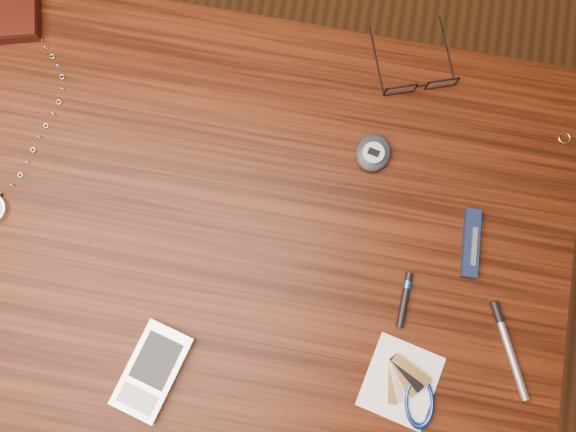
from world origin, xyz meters
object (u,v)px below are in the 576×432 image
(pocket_knife, at_px, (471,243))
(silver_pen, at_px, (507,342))
(eyeglasses, at_px, (420,83))
(pda_phone, at_px, (152,371))
(pedometer, at_px, (373,153))
(desk, at_px, (238,241))
(notepad_keys, at_px, (410,391))
(wallet_and_card, at_px, (5,15))

(pocket_knife, distance_m, silver_pen, 0.15)
(eyeglasses, distance_m, pda_phone, 0.58)
(eyeglasses, distance_m, pocket_knife, 0.26)
(pedometer, height_order, pocket_knife, pedometer)
(desk, distance_m, eyeglasses, 0.38)
(pedometer, relative_size, notepad_keys, 0.56)
(pda_phone, distance_m, pocket_knife, 0.49)
(eyeglasses, xyz_separation_m, notepad_keys, (0.05, -0.45, -0.01))
(eyeglasses, xyz_separation_m, silver_pen, (0.18, -0.36, -0.01))
(wallet_and_card, bearing_deg, silver_pen, -23.18)
(pocket_knife, bearing_deg, notepad_keys, -104.49)
(wallet_and_card, distance_m, notepad_keys, 0.84)
(pedometer, xyz_separation_m, pocket_knife, (0.16, -0.11, -0.00))
(desk, bearing_deg, wallet_and_card, 147.08)
(wallet_and_card, xyz_separation_m, pedometer, (0.61, -0.12, -0.00))
(pedometer, xyz_separation_m, notepad_keys, (0.10, -0.33, -0.01))
(notepad_keys, bearing_deg, eyeglasses, 96.46)
(wallet_and_card, relative_size, pedometer, 2.22)
(notepad_keys, relative_size, pocket_knife, 1.22)
(eyeglasses, bearing_deg, pedometer, -113.29)
(pedometer, distance_m, pocket_knife, 0.19)
(pedometer, relative_size, pocket_knife, 0.68)
(silver_pen, bearing_deg, desk, 168.31)
(desk, distance_m, notepad_keys, 0.36)
(eyeglasses, bearing_deg, notepad_keys, -83.54)
(eyeglasses, height_order, pocket_knife, eyeglasses)
(eyeglasses, distance_m, notepad_keys, 0.46)
(desk, distance_m, wallet_and_card, 0.51)
(pedometer, relative_size, silver_pen, 0.53)
(silver_pen, bearing_deg, eyeglasses, 115.86)
(wallet_and_card, distance_m, silver_pen, 0.91)
(notepad_keys, bearing_deg, wallet_and_card, 147.76)
(desk, bearing_deg, silver_pen, -11.69)
(eyeglasses, height_order, silver_pen, eyeglasses)
(desk, height_order, pedometer, pedometer)
(wallet_and_card, xyz_separation_m, silver_pen, (0.83, -0.36, -0.01))
(pda_phone, xyz_separation_m, notepad_keys, (0.36, 0.04, -0.00))
(eyeglasses, relative_size, pda_phone, 1.08)
(pda_phone, bearing_deg, pocket_knife, 32.03)
(pocket_knife, bearing_deg, eyeglasses, 115.14)
(notepad_keys, bearing_deg, pda_phone, -173.91)
(wallet_and_card, distance_m, pda_phone, 0.60)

